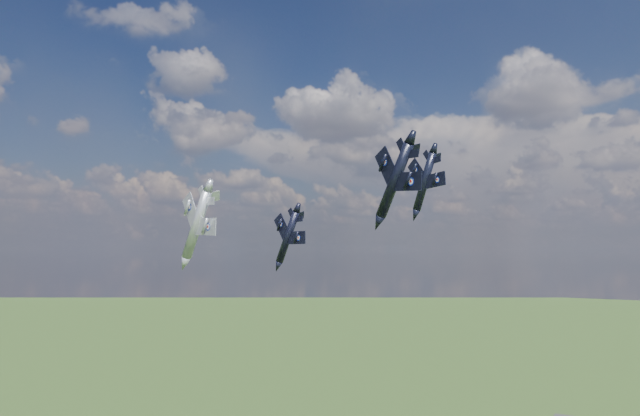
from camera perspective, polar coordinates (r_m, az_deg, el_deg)
The scene contains 4 objects.
jet_lead_navy at distance 101.38m, azimuth -2.96°, elevation -2.65°, with size 8.91×12.42×2.57m, color black, non-canonical shape.
jet_right_navy at distance 70.03m, azimuth 6.85°, elevation 2.54°, with size 8.92×12.44×2.57m, color black, non-canonical shape.
jet_high_navy at distance 100.23m, azimuth 9.55°, elevation 2.41°, with size 9.40×13.11×2.71m, color black, non-canonical shape.
jet_left_silver at distance 101.65m, azimuth -11.20°, elevation -1.49°, with size 11.94×16.65×3.44m, color #A5A7AF, non-canonical shape.
Camera 1 is at (49.99, -62.40, 77.12)m, focal length 35.00 mm.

